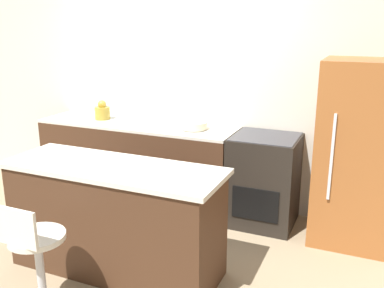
{
  "coord_description": "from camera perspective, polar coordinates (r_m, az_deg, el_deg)",
  "views": [
    {
      "loc": [
        2.1,
        -3.73,
        2.03
      ],
      "look_at": [
        0.63,
        -0.35,
        0.97
      ],
      "focal_mm": 40.0,
      "sensor_mm": 36.0,
      "label": 1
    }
  ],
  "objects": [
    {
      "name": "kitchen_island",
      "position": [
        3.64,
        -10.2,
        -9.73
      ],
      "size": [
        1.82,
        0.65,
        0.93
      ],
      "color": "#422819",
      "rests_on": "ground_plane"
    },
    {
      "name": "refrigerator",
      "position": [
        4.21,
        21.25,
        -1.27
      ],
      "size": [
        0.73,
        0.69,
        1.72
      ],
      "color": "#995628",
      "rests_on": "ground_plane"
    },
    {
      "name": "back_counter",
      "position": [
        4.99,
        -7.25,
        -2.41
      ],
      "size": [
        2.3,
        0.62,
        0.93
      ],
      "color": "#422819",
      "rests_on": "ground_plane"
    },
    {
      "name": "ground_plane",
      "position": [
        4.74,
        -5.45,
        -9.43
      ],
      "size": [
        14.0,
        14.0,
        0.0
      ],
      "primitive_type": "plane",
      "color": "#998466"
    },
    {
      "name": "mixing_bowl",
      "position": [
        4.54,
        0.28,
        2.54
      ],
      "size": [
        0.29,
        0.29,
        0.08
      ],
      "color": "beige",
      "rests_on": "back_counter"
    },
    {
      "name": "kettle",
      "position": [
        5.09,
        -11.87,
        4.25
      ],
      "size": [
        0.18,
        0.18,
        0.22
      ],
      "color": "#B29333",
      "rests_on": "back_counter"
    },
    {
      "name": "stool_chair",
      "position": [
        3.31,
        -20.08,
        -14.02
      ],
      "size": [
        0.4,
        0.4,
        0.86
      ],
      "color": "#B7B7BC",
      "rests_on": "ground_plane"
    },
    {
      "name": "oven_range",
      "position": [
        4.45,
        9.54,
        -4.78
      ],
      "size": [
        0.66,
        0.63,
        0.93
      ],
      "color": "black",
      "rests_on": "ground_plane"
    },
    {
      "name": "wall_back",
      "position": [
        4.93,
        -2.08,
        7.49
      ],
      "size": [
        8.0,
        0.06,
        2.6
      ],
      "color": "beige",
      "rests_on": "ground_plane"
    }
  ]
}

